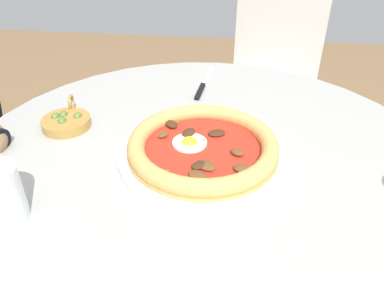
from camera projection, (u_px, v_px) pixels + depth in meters
dining_table at (202, 216)px, 0.76m from camera, size 0.88×0.88×0.76m
pizza_on_plate at (202, 148)px, 0.66m from camera, size 0.30×0.30×0.04m
steak_knife at (203, 86)px, 0.91m from camera, size 0.20×0.03×0.01m
olive_pan at (66, 121)px, 0.75m from camera, size 0.12×0.10×0.04m
cafe_chair_spare_near at (270, 80)px, 1.51m from camera, size 0.46×0.46×0.85m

